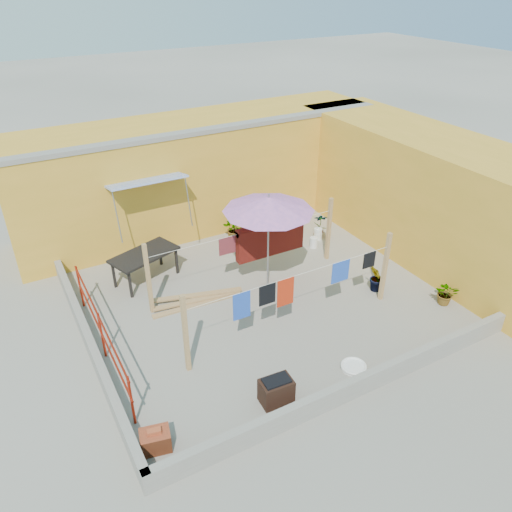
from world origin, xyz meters
name	(u,v)px	position (x,y,z in m)	size (l,w,h in m)	color
ground	(262,299)	(0.00, 0.00, 0.00)	(80.00, 80.00, 0.00)	#9E998E
wall_back	(200,171)	(0.50, 4.69, 1.61)	(11.00, 3.27, 3.21)	gold
wall_right	(429,196)	(5.20, 0.00, 1.60)	(2.40, 9.00, 3.20)	gold
parapet_front	(357,386)	(0.00, -3.58, 0.22)	(8.30, 0.16, 0.44)	gray
parapet_left	(91,346)	(-4.08, 0.00, 0.22)	(0.16, 7.30, 0.44)	gray
red_railing	(101,328)	(-3.85, -0.20, 0.72)	(0.05, 4.20, 1.10)	#A22210
clothesline_rig	(271,246)	(0.54, 0.54, 1.06)	(5.09, 2.35, 1.80)	tan
patio_umbrella	(269,205)	(0.32, 0.30, 2.30)	(2.46, 2.46, 2.56)	gray
outdoor_table	(144,256)	(-2.17, 2.16, 0.71)	(1.85, 1.35, 0.78)	black
brick_stack	(156,440)	(-3.70, -2.89, 0.19)	(0.57, 0.46, 0.44)	#964222
lumber_pile	(197,300)	(-1.44, 0.63, 0.07)	(2.28, 0.73, 0.14)	tan
brazier	(276,391)	(-1.41, -2.97, 0.26)	(0.62, 0.44, 0.53)	black
white_basin	(354,367)	(0.40, -3.00, 0.05)	(0.53, 0.53, 0.09)	white
water_jug_a	(318,234)	(2.94, 1.84, 0.17)	(0.25, 0.25, 0.38)	white
water_jug_b	(314,242)	(2.55, 1.50, 0.15)	(0.22, 0.22, 0.35)	white
green_hose	(277,226)	(2.29, 3.08, 0.03)	(0.47, 0.47, 0.07)	#187027
plant_back_a	(234,228)	(0.79, 3.02, 0.37)	(0.67, 0.58, 0.74)	#185017
plant_back_b	(253,222)	(1.52, 3.20, 0.32)	(0.35, 0.35, 0.63)	#185017
plant_right_a	(320,225)	(3.07, 1.93, 0.38)	(0.40, 0.27, 0.76)	#185017
plant_right_b	(377,278)	(2.60, -1.08, 0.37)	(0.41, 0.33, 0.74)	#185017
plant_right_c	(446,293)	(3.70, -2.30, 0.29)	(0.53, 0.46, 0.59)	#185017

